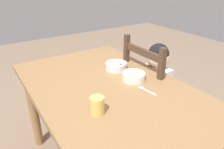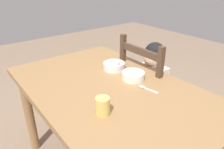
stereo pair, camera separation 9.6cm
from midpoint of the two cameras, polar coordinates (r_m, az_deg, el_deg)
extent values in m
cube|color=#977045|center=(1.33, 1.05, -4.00)|extent=(1.38, 0.87, 0.04)
cylinder|color=#977045|center=(1.91, -19.13, -9.11)|extent=(0.07, 0.07, 0.73)
cylinder|color=#977045|center=(2.14, -0.32, -3.45)|extent=(0.07, 0.07, 0.73)
cube|color=#4D3727|center=(1.87, 13.32, -7.24)|extent=(0.42, 0.42, 0.02)
cube|color=#4D3727|center=(2.02, 20.49, -12.87)|extent=(0.04, 0.04, 0.41)
cube|color=#4D3727|center=(2.21, 12.71, -8.14)|extent=(0.04, 0.04, 0.41)
cube|color=#4D3727|center=(1.78, 12.67, -17.67)|extent=(0.04, 0.04, 0.41)
cube|color=#4D3727|center=(1.99, 4.81, -11.69)|extent=(0.04, 0.04, 0.41)
cube|color=#4D3727|center=(1.49, 14.52, -3.37)|extent=(0.04, 0.04, 0.56)
cube|color=#4D3727|center=(1.73, 5.41, 1.67)|extent=(0.04, 0.04, 0.56)
cube|color=#4D3727|center=(1.53, 10.16, 5.96)|extent=(0.36, 0.02, 0.05)
cube|color=#4D3727|center=(1.59, 9.69, 0.24)|extent=(0.36, 0.02, 0.05)
cube|color=white|center=(1.76, 13.19, -2.91)|extent=(0.22, 0.14, 0.32)
sphere|color=beige|center=(1.66, 14.00, 4.26)|extent=(0.17, 0.17, 0.17)
sphere|color=black|center=(1.65, 14.14, 5.49)|extent=(0.16, 0.16, 0.16)
cylinder|color=#3F4C72|center=(1.93, 8.30, -13.01)|extent=(0.07, 0.07, 0.43)
cylinder|color=#3F4C72|center=(1.87, 10.58, -14.70)|extent=(0.07, 0.07, 0.43)
cylinder|color=white|center=(1.74, 8.13, 0.20)|extent=(0.06, 0.25, 0.14)
cylinder|color=white|center=(1.58, 14.27, -3.20)|extent=(0.06, 0.25, 0.14)
cylinder|color=white|center=(1.40, 7.82, -0.55)|extent=(0.15, 0.15, 0.05)
cylinder|color=white|center=(1.41, 7.77, -1.37)|extent=(0.07, 0.07, 0.01)
cylinder|color=#4E8D27|center=(1.40, 7.84, -0.26)|extent=(0.12, 0.12, 0.03)
sphere|color=#518725|center=(1.39, 7.80, 0.34)|extent=(0.01, 0.01, 0.01)
sphere|color=#539426|center=(1.41, 6.58, 0.79)|extent=(0.01, 0.01, 0.01)
sphere|color=#41952D|center=(1.40, 9.28, 0.36)|extent=(0.01, 0.01, 0.01)
sphere|color=#4E911D|center=(1.40, 8.62, 0.44)|extent=(0.01, 0.01, 0.01)
sphere|color=#4F8D28|center=(1.43, 8.71, 0.88)|extent=(0.01, 0.01, 0.01)
sphere|color=#55932D|center=(1.42, 8.67, 0.81)|extent=(0.01, 0.01, 0.01)
cylinder|color=white|center=(1.54, 2.89, 2.28)|extent=(0.16, 0.16, 0.05)
cylinder|color=white|center=(1.55, 2.87, 1.51)|extent=(0.07, 0.07, 0.01)
cylinder|color=orange|center=(1.54, 2.90, 2.55)|extent=(0.13, 0.13, 0.03)
cube|color=orange|center=(1.53, 4.48, 2.91)|extent=(0.02, 0.02, 0.01)
cube|color=orange|center=(1.56, 2.06, 3.41)|extent=(0.02, 0.02, 0.01)
cube|color=orange|center=(1.51, 4.16, 2.57)|extent=(0.02, 0.02, 0.01)
cube|color=orange|center=(1.51, 4.09, 2.60)|extent=(0.02, 0.02, 0.01)
cube|color=silver|center=(1.28, 12.36, -4.71)|extent=(0.10, 0.03, 0.00)
ellipsoid|color=silver|center=(1.31, 9.97, -3.57)|extent=(0.05, 0.04, 0.01)
cylinder|color=#E7C762|center=(1.06, -1.42, -8.41)|extent=(0.07, 0.07, 0.09)
camera|label=1|loc=(0.05, 92.03, -0.98)|focal=33.79mm
camera|label=2|loc=(0.05, -87.97, 0.98)|focal=33.79mm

